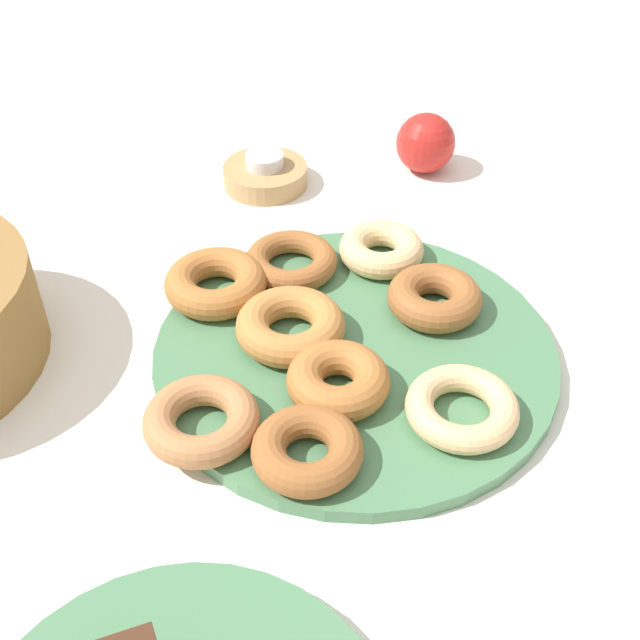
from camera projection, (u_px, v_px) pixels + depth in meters
name	position (u px, v px, depth m)	size (l,w,h in m)	color
ground_plane	(355.00, 357.00, 0.69)	(2.40, 2.40, 0.00)	white
donut_plate	(355.00, 351.00, 0.68)	(0.34, 0.34, 0.01)	#4C7F56
donut_0	(291.00, 326.00, 0.67)	(0.09, 0.09, 0.03)	#BC7A3D
donut_1	(202.00, 420.00, 0.60)	(0.09, 0.09, 0.02)	#B27547
donut_2	(291.00, 261.00, 0.75)	(0.09, 0.09, 0.02)	#995B2D
donut_3	(338.00, 380.00, 0.62)	(0.08, 0.08, 0.03)	#AD6B33
donut_4	(435.00, 298.00, 0.70)	(0.08, 0.08, 0.03)	#995B2D
donut_5	(462.00, 408.00, 0.61)	(0.09, 0.09, 0.02)	#EABC84
donut_6	(381.00, 249.00, 0.76)	(0.08, 0.08, 0.03)	#EABC84
donut_7	(216.00, 283.00, 0.72)	(0.09, 0.09, 0.03)	#AD6B33
donut_8	(307.00, 450.00, 0.57)	(0.08, 0.08, 0.03)	#995B2D
candle_holder	(265.00, 176.00, 0.90)	(0.09, 0.09, 0.02)	tan
tealight	(265.00, 160.00, 0.88)	(0.04, 0.04, 0.01)	silver
apple	(426.00, 143.00, 0.91)	(0.07, 0.07, 0.07)	red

